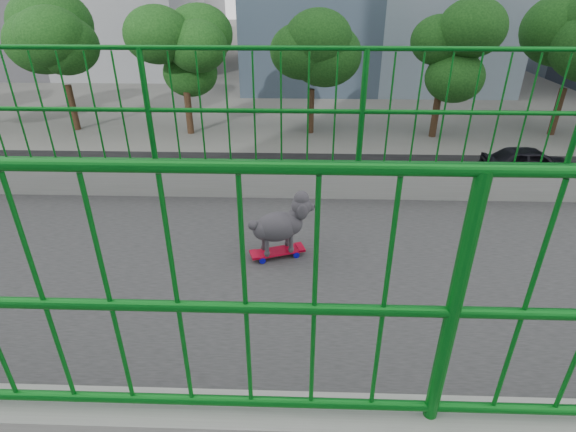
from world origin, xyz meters
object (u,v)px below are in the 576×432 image
at_px(skateboard, 277,252).
at_px(car_0, 248,336).
at_px(car_4, 530,163).
at_px(poodle, 281,224).

distance_m(skateboard, car_0, 8.62).
bearing_deg(car_0, car_4, 134.64).
xyz_separation_m(skateboard, poodle, (-0.01, 0.03, 0.25)).
relative_size(car_0, car_4, 0.91).
height_order(skateboard, car_0, skateboard).
bearing_deg(car_0, poodle, 11.50).
bearing_deg(skateboard, car_0, 172.37).
relative_size(poodle, car_4, 0.11).
bearing_deg(poodle, car_4, 128.71).
height_order(poodle, car_4, poodle).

